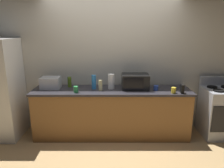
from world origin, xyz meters
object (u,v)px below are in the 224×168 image
Objects in this scene: stove_range at (220,112)px; mug_green at (76,89)px; microwave at (135,81)px; toaster_oven at (51,83)px; cordless_phone at (182,89)px; mug_yellow at (174,90)px; mug_blue at (156,88)px; bottle_olive_oil at (70,82)px; bottle_hand_soap at (101,85)px; bottle_spray_cleaner at (94,82)px; paper_towel_roll at (112,81)px.

mug_green is at bearing -175.92° from stove_range.
toaster_oven is at bearing 179.54° from microwave.
cordless_phone is 0.15m from mug_yellow.
stove_range reaches higher than cordless_phone.
mug_yellow is at bearing -33.77° from mug_blue.
bottle_hand_soap is at bearing -20.53° from bottle_olive_oil.
cordless_phone is (0.77, -0.27, -0.06)m from microwave.
bottle_spray_cleaner reaches higher than toaster_oven.
paper_towel_roll is 2.51× the size of mug_green.
mug_blue is at bearing -15.52° from microwave.
bottle_olive_oil is at bearing 176.76° from stove_range.
cordless_phone is 0.59× the size of bottle_spray_cleaner.
mug_yellow is (-0.15, -0.01, -0.03)m from cordless_phone.
mug_blue is 1.41m from mug_green.
bottle_spray_cleaner is at bearing 169.33° from mug_yellow.
microwave is 1.78× the size of paper_towel_roll.
bottle_hand_soap is 2.15× the size of mug_blue.
stove_range is 4.21× the size of bottle_spray_cleaner.
mug_green is at bearing -143.38° from bottle_spray_cleaner.
bottle_hand_soap reaches higher than cordless_phone.
mug_yellow is at bearing -14.75° from paper_towel_roll.
cordless_phone is 1.39× the size of mug_green.
mug_green is (-0.29, -0.22, -0.07)m from bottle_spray_cleaner.
toaster_oven is 2.27× the size of cordless_phone.
mug_yellow is at bearing -23.80° from microwave.
bottle_hand_soap reaches higher than mug_blue.
mug_green is (0.50, -0.25, -0.05)m from toaster_oven.
bottle_hand_soap is 1.89× the size of mug_yellow.
bottle_olive_oil is 0.76× the size of bottle_spray_cleaner.
microwave reaches higher than bottle_hand_soap.
mug_green is at bearing -176.89° from cordless_phone.
bottle_hand_soap is 1.75× the size of mug_green.
mug_green is (-1.81, 0.03, -0.02)m from cordless_phone.
toaster_oven is 2.32m from cordless_phone.
mug_yellow is (1.84, -0.39, -0.05)m from bottle_olive_oil.
bottle_hand_soap is at bearing -169.97° from microwave.
cordless_phone is 1.54m from bottle_spray_cleaner.
bottle_hand_soap is (-1.39, 0.16, 0.02)m from cordless_phone.
paper_towel_roll reaches higher than mug_yellow.
mug_yellow is at bearing -166.53° from stove_range.
paper_towel_roll is 0.66m from mug_green.
paper_towel_roll is at bearing 3.62° from bottle_spray_cleaner.
bottle_hand_soap is (0.59, -0.22, -0.00)m from bottle_olive_oil.
toaster_oven reaches higher than bottle_hand_soap.
bottle_olive_oil is (-1.21, 0.11, -0.04)m from microwave.
bottle_spray_cleaner reaches higher than cordless_phone.
cordless_phone is 2.02m from bottle_olive_oil.
bottle_olive_oil is at bearing 174.81° from microwave.
mug_blue is at bearing -3.42° from toaster_oven.
mug_blue is (0.80, -0.10, -0.09)m from paper_towel_roll.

